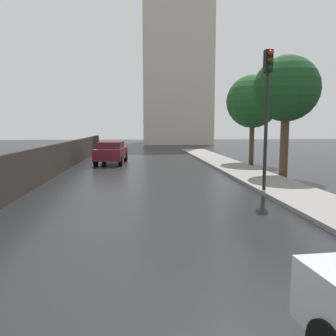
# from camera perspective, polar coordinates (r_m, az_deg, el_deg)

# --- Properties ---
(ground) EXTENTS (120.00, 120.00, 0.00)m
(ground) POSITION_cam_1_polar(r_m,az_deg,el_deg) (4.79, -1.87, -22.46)
(ground) COLOR black
(car_maroon_near_kerb) EXTENTS (1.94, 4.51, 1.42)m
(car_maroon_near_kerb) POSITION_cam_1_polar(r_m,az_deg,el_deg) (22.32, -9.40, 2.70)
(car_maroon_near_kerb) COLOR maroon
(car_maroon_near_kerb) RESTS_ON ground
(traffic_light) EXTENTS (0.26, 0.39, 4.79)m
(traffic_light) POSITION_cam_1_polar(r_m,az_deg,el_deg) (12.44, 16.20, 11.59)
(traffic_light) COLOR black
(traffic_light) RESTS_ON sidewalk_strip
(street_tree_near) EXTENTS (3.25, 3.25, 5.53)m
(street_tree_near) POSITION_cam_1_polar(r_m,az_deg,el_deg) (22.17, 13.94, 10.65)
(street_tree_near) COLOR #4C3823
(street_tree_near) RESTS_ON ground
(street_tree_mid) EXTENTS (3.01, 3.01, 5.60)m
(street_tree_mid) POSITION_cam_1_polar(r_m,az_deg,el_deg) (17.05, 19.12, 12.23)
(street_tree_mid) COLOR #4C3823
(street_tree_mid) RESTS_ON ground
(distant_tower) EXTENTS (9.56, 10.77, 32.08)m
(distant_tower) POSITION_cam_1_polar(r_m,az_deg,el_deg) (51.06, 1.41, 19.92)
(distant_tower) COLOR beige
(distant_tower) RESTS_ON ground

